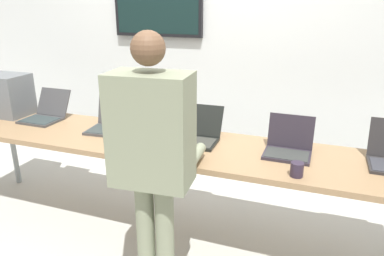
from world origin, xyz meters
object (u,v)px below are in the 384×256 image
(laptop_station_2, at_px, (195,133))
(laptop_station_3, at_px, (288,146))
(workbench, at_px, (162,147))
(coffee_mug, at_px, (297,169))
(laptop_station_1, at_px, (112,122))
(person, at_px, (153,150))
(laptop_station_0, at_px, (46,113))
(equipment_box, at_px, (6,95))

(laptop_station_2, height_order, laptop_station_3, laptop_station_3)
(workbench, relative_size, coffee_mug, 42.11)
(workbench, bearing_deg, coffee_mug, -14.13)
(coffee_mug, bearing_deg, laptop_station_3, 104.31)
(laptop_station_1, bearing_deg, person, -45.36)
(laptop_station_0, relative_size, laptop_station_3, 1.21)
(coffee_mug, bearing_deg, laptop_station_0, 169.94)
(workbench, relative_size, laptop_station_2, 9.91)
(laptop_station_1, bearing_deg, laptop_station_2, 0.21)
(laptop_station_1, height_order, person, person)
(laptop_station_1, bearing_deg, coffee_mug, -13.44)
(laptop_station_1, xyz_separation_m, laptop_station_3, (1.39, -0.02, -0.00))
(workbench, distance_m, person, 0.71)
(laptop_station_3, bearing_deg, laptop_station_1, 179.14)
(workbench, relative_size, equipment_box, 9.34)
(equipment_box, height_order, coffee_mug, equipment_box)
(laptop_station_0, distance_m, coffee_mug, 2.20)
(laptop_station_3, bearing_deg, equipment_box, 178.69)
(workbench, bearing_deg, laptop_station_3, 5.08)
(person, height_order, coffee_mug, person)
(equipment_box, xyz_separation_m, laptop_station_2, (1.82, -0.03, -0.13))
(workbench, relative_size, laptop_station_3, 11.88)
(laptop_station_0, distance_m, laptop_station_2, 1.40)
(workbench, xyz_separation_m, laptop_station_3, (0.91, 0.08, 0.10))
(workbench, xyz_separation_m, laptop_station_0, (-1.17, 0.13, 0.10))
(laptop_station_0, relative_size, laptop_station_2, 1.01)
(person, bearing_deg, laptop_station_3, 46.19)
(laptop_station_3, distance_m, person, 0.98)
(equipment_box, relative_size, person, 0.24)
(workbench, height_order, equipment_box, equipment_box)
(laptop_station_2, bearing_deg, laptop_station_0, 178.79)
(laptop_station_1, distance_m, coffee_mug, 1.51)
(equipment_box, bearing_deg, laptop_station_0, -0.55)
(equipment_box, xyz_separation_m, laptop_station_1, (1.11, -0.04, -0.12))
(laptop_station_0, height_order, laptop_station_2, laptop_station_0)
(equipment_box, relative_size, laptop_station_3, 1.27)
(laptop_station_2, height_order, person, person)
(laptop_station_0, xyz_separation_m, laptop_station_1, (0.69, -0.03, 0.00))
(laptop_station_2, distance_m, coffee_mug, 0.84)
(workbench, xyz_separation_m, coffee_mug, (0.99, -0.25, 0.09))
(equipment_box, distance_m, laptop_station_0, 0.44)
(workbench, xyz_separation_m, laptop_station_2, (0.23, 0.10, 0.10))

